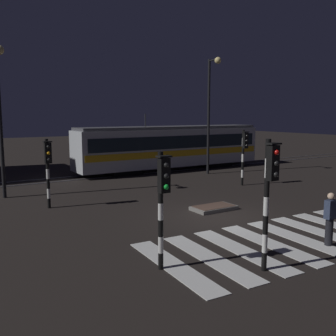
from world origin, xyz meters
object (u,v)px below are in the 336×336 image
Objects in this scene: traffic_light_corner_far_right at (244,149)px; traffic_light_kerb_mid_left at (269,186)px; traffic_light_corner_far_left at (48,163)px; pedestrian_waiting_at_kerb at (330,219)px; tram at (171,146)px; traffic_light_corner_near_left at (162,193)px; street_lamp_trackside_left at (0,105)px; street_lamp_trackside_right at (211,103)px.

traffic_light_kerb_mid_left is at bearing -130.31° from traffic_light_corner_far_right.
pedestrian_waiting_at_kerb is at bearing -57.19° from traffic_light_corner_far_left.
tram reaches higher than pedestrian_waiting_at_kerb.
traffic_light_corner_near_left is 5.70m from pedestrian_waiting_at_kerb.
traffic_light_corner_far_right is (11.06, -0.45, 0.11)m from traffic_light_corner_far_left.
pedestrian_waiting_at_kerb is at bearing -106.04° from tram.
traffic_light_kerb_mid_left reaches higher than pedestrian_waiting_at_kerb.
traffic_light_corner_far_right reaches higher than pedestrian_waiting_at_kerb.
traffic_light_corner_far_left is 11.44m from pedestrian_waiting_at_kerb.
traffic_light_corner_far_right is 10.42m from pedestrian_waiting_at_kerb.
traffic_light_corner_far_right is at bearing -16.29° from street_lamp_trackside_left.
tram is at bearing 90.51° from traffic_light_corner_far_right.
traffic_light_corner_near_left is at bearing 146.10° from traffic_light_kerb_mid_left.
traffic_light_corner_far_left is at bearing 94.87° from traffic_light_corner_near_left.
street_lamp_trackside_left reaches higher than traffic_light_corner_far_left.
street_lamp_trackside_right is 4.67m from tram.
street_lamp_trackside_right reaches higher than tram.
traffic_light_corner_near_left is 18.72m from tram.
traffic_light_corner_near_left is 12.02m from street_lamp_trackside_left.
street_lamp_trackside_right reaches higher than pedestrian_waiting_at_kerb.
traffic_light_corner_near_left is 17.03m from street_lamp_trackside_right.
traffic_light_corner_far_right is at bearing 37.61° from traffic_light_corner_near_left.
traffic_light_corner_far_left is 13.16m from tram.
traffic_light_corner_far_left is 0.42× the size of street_lamp_trackside_left.
traffic_light_corner_near_left reaches higher than traffic_light_corner_far_left.
traffic_light_corner_far_left is at bearing 177.66° from traffic_light_corner_far_right.
tram is (11.00, 7.22, -0.28)m from traffic_light_corner_far_left.
tram reaches higher than traffic_light_corner_near_left.
traffic_light_kerb_mid_left is at bearing -123.11° from street_lamp_trackside_right.
pedestrian_waiting_at_kerb is (7.48, -12.73, -3.71)m from street_lamp_trackside_left.
tram is at bearing 65.04° from traffic_light_kerb_mid_left.
pedestrian_waiting_at_kerb is at bearing -11.87° from traffic_light_corner_near_left.
street_lamp_trackside_left is at bearing 112.49° from traffic_light_corner_far_left.
traffic_light_kerb_mid_left is (-8.06, -9.50, 0.18)m from traffic_light_corner_far_right.
pedestrian_waiting_at_kerb is at bearing -59.57° from street_lamp_trackside_left.
traffic_light_corner_near_left is at bearing -85.13° from traffic_light_corner_far_left.
street_lamp_trackside_left is (-1.31, 3.16, 2.56)m from traffic_light_corner_far_left.
street_lamp_trackside_right is at bearing -71.71° from tram.
traffic_light_corner_far_right is at bearing -102.90° from street_lamp_trackside_right.
traffic_light_kerb_mid_left is (2.28, -1.53, 0.22)m from traffic_light_corner_near_left.
traffic_light_kerb_mid_left is 14.00m from street_lamp_trackside_left.
traffic_light_corner_near_left is at bearing 168.13° from pedestrian_waiting_at_kerb.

